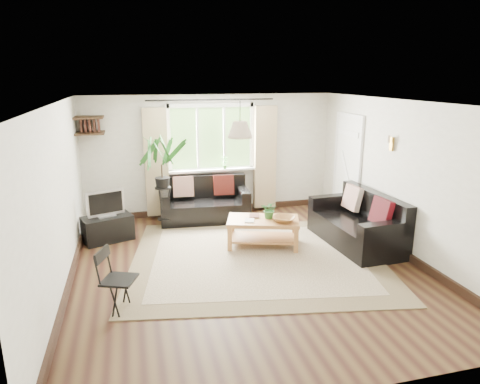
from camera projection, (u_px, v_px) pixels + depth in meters
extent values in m
plane|color=black|center=(247.00, 267.00, 6.36)|extent=(5.50, 5.50, 0.00)
plane|color=white|center=(247.00, 103.00, 5.72)|extent=(5.50, 5.50, 0.00)
cube|color=beige|center=(211.00, 155.00, 8.61)|extent=(5.00, 0.02, 2.40)
cube|color=beige|center=(336.00, 273.00, 3.47)|extent=(5.00, 0.02, 2.40)
cube|color=beige|center=(58.00, 201.00, 5.44)|extent=(0.02, 5.50, 2.40)
cube|color=beige|center=(402.00, 179.00, 6.64)|extent=(0.02, 5.50, 2.40)
cube|color=beige|center=(257.00, 258.00, 6.65)|extent=(4.33, 3.89, 0.02)
cube|color=silver|center=(347.00, 169.00, 8.27)|extent=(0.06, 0.96, 2.06)
imported|color=#2B6127|center=(270.00, 210.00, 7.01)|extent=(0.35, 0.35, 0.30)
imported|color=olive|center=(284.00, 219.00, 6.87)|extent=(0.49, 0.49, 0.09)
imported|color=silver|center=(245.00, 220.00, 6.92)|extent=(0.21, 0.24, 0.02)
imported|color=#4E2B1F|center=(249.00, 216.00, 7.14)|extent=(0.22, 0.26, 0.02)
cube|color=black|center=(108.00, 228.00, 7.33)|extent=(0.91, 0.70, 0.43)
imported|color=#2D6023|center=(225.00, 162.00, 8.59)|extent=(0.14, 0.10, 0.27)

